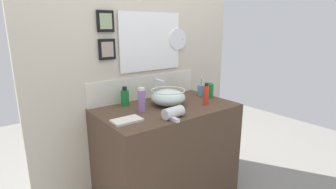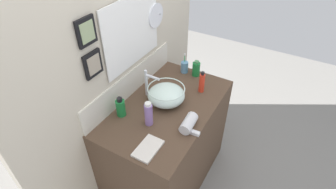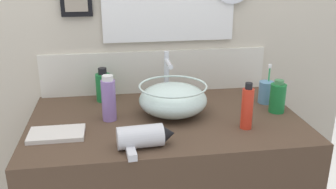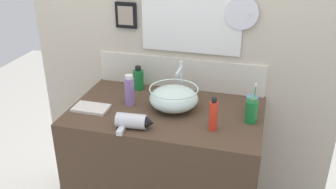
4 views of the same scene
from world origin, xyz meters
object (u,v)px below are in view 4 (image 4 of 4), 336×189
toothbrush_cup (252,104)px  soap_dispenser (251,111)px  spray_bottle (130,90)px  hand_towel (91,108)px  glass_bowl_sink (174,98)px  faucet (180,77)px  shampoo_bottle (138,79)px  hair_drier (134,122)px  lotion_bottle (213,115)px

toothbrush_cup → soap_dispenser: size_ratio=1.25×
spray_bottle → hand_towel: 0.24m
soap_dispenser → glass_bowl_sink: bearing=174.7°
faucet → hand_towel: 0.56m
shampoo_bottle → hair_drier: bearing=-73.5°
lotion_bottle → soap_dispenser: (0.18, 0.13, -0.02)m
hair_drier → soap_dispenser: 0.63m
hair_drier → faucet: bearing=71.3°
glass_bowl_sink → faucet: 0.17m
toothbrush_cup → lotion_bottle: lotion_bottle is taller
glass_bowl_sink → spray_bottle: (-0.26, -0.02, 0.02)m
spray_bottle → toothbrush_cup: bearing=6.9°
soap_dispenser → hand_towel: bearing=-174.0°
faucet → shampoo_bottle: faucet is taller
faucet → lotion_bottle: 0.42m
glass_bowl_sink → spray_bottle: 0.26m
shampoo_bottle → soap_dispenser: shampoo_bottle is taller
hair_drier → lotion_bottle: (0.40, 0.09, 0.05)m
faucet → soap_dispenser: faucet is taller
shampoo_bottle → soap_dispenser: (0.72, -0.25, -0.00)m
spray_bottle → shampoo_bottle: 0.22m
shampoo_bottle → glass_bowl_sink: bearing=-35.8°
lotion_bottle → shampoo_bottle: size_ratio=1.17×
toothbrush_cup → spray_bottle: size_ratio=0.95×
hair_drier → spray_bottle: size_ratio=1.10×
glass_bowl_sink → soap_dispenser: (0.44, -0.04, -0.00)m
lotion_bottle → shampoo_bottle: (-0.54, 0.38, -0.02)m
lotion_bottle → soap_dispenser: lotion_bottle is taller
lotion_bottle → hand_towel: size_ratio=0.91×
faucet → hand_towel: size_ratio=1.13×
hair_drier → toothbrush_cup: (0.58, 0.34, 0.01)m
toothbrush_cup → spray_bottle: 0.70m
soap_dispenser → faucet: bearing=155.5°
glass_bowl_sink → lotion_bottle: bearing=-34.5°
hand_towel → glass_bowl_sink: bearing=16.5°
toothbrush_cup → soap_dispenser: 0.11m
faucet → glass_bowl_sink: bearing=-90.0°
glass_bowl_sink → shampoo_bottle: size_ratio=1.82×
toothbrush_cup → soap_dispenser: (0.00, -0.11, 0.01)m
lotion_bottle → soap_dispenser: 0.23m
faucet → shampoo_bottle: bearing=170.8°
hair_drier → shampoo_bottle: (-0.14, 0.47, 0.03)m
glass_bowl_sink → toothbrush_cup: bearing=9.0°
faucet → hair_drier: size_ratio=1.11×
faucet → hair_drier: (-0.14, -0.43, -0.09)m
shampoo_bottle → hand_towel: 0.39m
toothbrush_cup → spray_bottle: spray_bottle is taller
glass_bowl_sink → hand_towel: glass_bowl_sink is taller
glass_bowl_sink → shampoo_bottle: 0.35m
spray_bottle → shampoo_bottle: (-0.02, 0.22, -0.02)m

